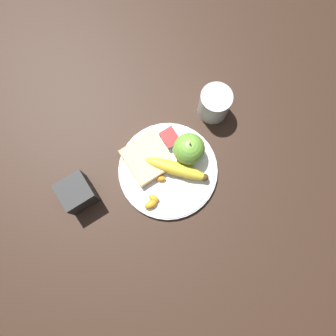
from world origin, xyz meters
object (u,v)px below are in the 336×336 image
object	(u,v)px
condiment_caddy	(77,193)
bread_slice	(147,159)
jam_packet	(170,138)
fork	(171,173)
apple	(189,149)
banana	(177,169)
juice_glass	(214,104)
plate	(168,170)

from	to	relation	value
condiment_caddy	bread_slice	bearing A→B (deg)	-94.39
jam_packet	fork	bearing A→B (deg)	149.86
fork	jam_packet	size ratio (longest dim) A/B	3.56
apple	condiment_caddy	world-z (taller)	apple
banana	condiment_caddy	bearing A→B (deg)	71.73
juice_glass	plate	bearing A→B (deg)	111.82
banana	jam_packet	xyz separation A→B (m)	(0.08, -0.03, -0.01)
fork	juice_glass	bearing A→B (deg)	-81.03
juice_glass	jam_packet	bearing A→B (deg)	94.16
plate	juice_glass	bearing A→B (deg)	-68.18
juice_glass	banana	xyz separation A→B (m)	(-0.09, 0.18, -0.01)
fork	condiment_caddy	world-z (taller)	condiment_caddy
banana	bread_slice	xyz separation A→B (m)	(0.06, 0.05, -0.01)
banana	jam_packet	distance (m)	0.09
plate	fork	size ratio (longest dim) A/B	1.51
jam_packet	bread_slice	bearing A→B (deg)	101.16
apple	banana	world-z (taller)	apple
juice_glass	bread_slice	distance (m)	0.23
plate	juice_glass	world-z (taller)	juice_glass
apple	banana	distance (m)	0.06
fork	jam_packet	xyz separation A→B (m)	(0.08, -0.05, 0.01)
juice_glass	jam_packet	distance (m)	0.15
apple	fork	size ratio (longest dim) A/B	0.53
apple	fork	world-z (taller)	apple
apple	jam_packet	xyz separation A→B (m)	(0.06, 0.02, -0.03)
plate	fork	bearing A→B (deg)	-171.74
plate	apple	size ratio (longest dim) A/B	2.87
bread_slice	condiment_caddy	size ratio (longest dim) A/B	1.48
fork	condiment_caddy	xyz separation A→B (m)	(0.08, 0.22, 0.02)
banana	bread_slice	size ratio (longest dim) A/B	1.32
apple	jam_packet	world-z (taller)	apple
juice_glass	banana	distance (m)	0.20
plate	condiment_caddy	bearing A→B (deg)	73.50
apple	condiment_caddy	bearing A→B (deg)	78.88
plate	banana	world-z (taller)	banana
plate	jam_packet	bearing A→B (deg)	-35.77
banana	condiment_caddy	world-z (taller)	condiment_caddy
apple	fork	xyz separation A→B (m)	(-0.02, 0.07, -0.04)
banana	fork	xyz separation A→B (m)	(0.00, 0.02, -0.02)
apple	jam_packet	size ratio (longest dim) A/B	1.87
banana	bread_slice	distance (m)	0.08
jam_packet	condiment_caddy	bearing A→B (deg)	90.14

